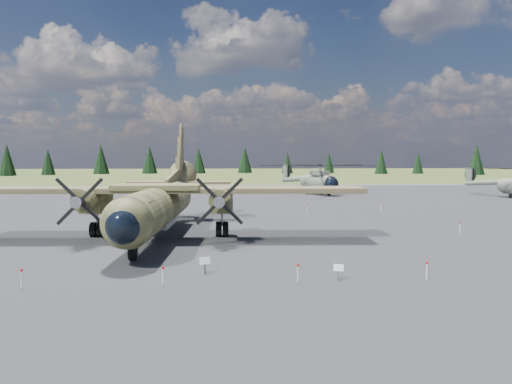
{
  "coord_description": "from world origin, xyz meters",
  "views": [
    {
      "loc": [
        -1.76,
        -35.38,
        5.57
      ],
      "look_at": [
        1.43,
        2.0,
        3.07
      ],
      "focal_mm": 35.0,
      "sensor_mm": 36.0,
      "label": 1
    }
  ],
  "objects": [
    {
      "name": "ground",
      "position": [
        0.0,
        0.0,
        0.0
      ],
      "size": [
        500.0,
        500.0,
        0.0
      ],
      "primitive_type": "plane",
      "color": "#545C29",
      "rests_on": "ground"
    },
    {
      "name": "apron",
      "position": [
        0.0,
        10.0,
        0.0
      ],
      "size": [
        120.0,
        120.0,
        0.04
      ],
      "primitive_type": "cube",
      "color": "#5A5A5F",
      "rests_on": "ground"
    },
    {
      "name": "transport_plane",
      "position": [
        -5.56,
        0.91,
        2.73
      ],
      "size": [
        28.79,
        26.12,
        9.49
      ],
      "rotation": [
        0.0,
        0.0,
        -0.06
      ],
      "color": "#393E21",
      "rests_on": "ground"
    },
    {
      "name": "helicopter_near",
      "position": [
        14.46,
        41.0,
        3.33
      ],
      "size": [
        23.67,
        23.79,
        4.7
      ],
      "rotation": [
        0.0,
        0.0,
        0.35
      ],
      "color": "gray",
      "rests_on": "ground"
    },
    {
      "name": "info_placard_left",
      "position": [
        -2.21,
        -11.35,
        0.54
      ],
      "size": [
        0.56,
        0.37,
        0.81
      ],
      "rotation": [
        0.0,
        0.0,
        0.32
      ],
      "color": "gray",
      "rests_on": "ground"
    },
    {
      "name": "info_placard_right",
      "position": [
        3.95,
        -13.14,
        0.49
      ],
      "size": [
        0.5,
        0.33,
        0.73
      ],
      "rotation": [
        0.0,
        0.0,
        -0.33
      ],
      "color": "gray",
      "rests_on": "ground"
    },
    {
      "name": "barrier_fence",
      "position": [
        -0.46,
        -0.08,
        0.51
      ],
      "size": [
        33.12,
        29.62,
        0.85
      ],
      "color": "white",
      "rests_on": "ground"
    },
    {
      "name": "treeline",
      "position": [
        -4.43,
        0.0,
        4.85
      ],
      "size": [
        323.9,
        324.71,
        11.0
      ],
      "color": "black",
      "rests_on": "ground"
    }
  ]
}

